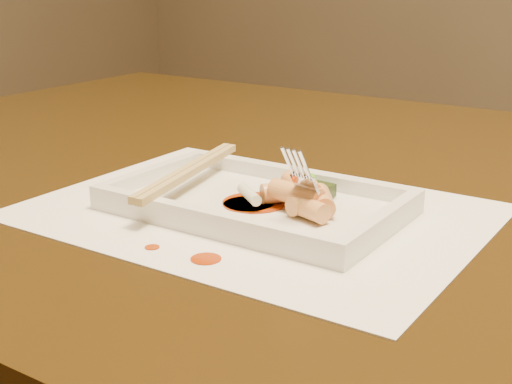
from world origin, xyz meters
The scene contains 24 objects.
table centered at (0.00, 0.00, 0.65)m, with size 1.40×0.90×0.75m.
placemat centered at (-0.01, -0.15, 0.75)m, with size 0.40×0.30×0.00m, color white.
sauce_splatter_a centered at (0.02, -0.27, 0.75)m, with size 0.02×0.02×0.00m, color #A43004.
sauce_splatter_b centered at (-0.03, -0.27, 0.75)m, with size 0.01×0.01×0.00m, color #A43004.
plate_base centered at (-0.01, -0.15, 0.76)m, with size 0.26×0.16×0.01m, color white.
plate_rim_far centered at (-0.01, -0.08, 0.77)m, with size 0.26×0.01×0.01m, color white.
plate_rim_near centered at (-0.01, -0.23, 0.77)m, with size 0.26×0.01×0.01m, color white.
plate_rim_left centered at (-0.13, -0.15, 0.77)m, with size 0.01×0.14×0.01m, color white.
plate_rim_right centered at (0.11, -0.15, 0.77)m, with size 0.01×0.14×0.01m, color white.
veg_piece centered at (0.03, -0.11, 0.77)m, with size 0.04×0.03×0.01m, color black.
scallion_white centered at (-0.01, -0.17, 0.77)m, with size 0.01×0.01×0.04m, color #EAEACC.
scallion_green centered at (0.03, -0.13, 0.77)m, with size 0.01×0.01×0.09m, color #4CB01C.
chopstick_a centered at (-0.09, -0.15, 0.78)m, with size 0.01×0.20×0.01m, color tan.
chopstick_b centered at (-0.08, -0.15, 0.78)m, with size 0.01×0.20×0.01m, color tan.
fork centered at (0.06, -0.14, 0.83)m, with size 0.09×0.10×0.14m, color silver, non-canonical shape.
sauce_blob_0 centered at (-0.01, -0.16, 0.76)m, with size 0.04×0.04×0.00m, color #A43004.
sauce_blob_1 centered at (-0.01, -0.16, 0.76)m, with size 0.06×0.06×0.00m, color #A43004.
sauce_blob_2 centered at (-0.01, -0.16, 0.76)m, with size 0.04×0.04×0.00m, color #A43004.
rice_cake_0 centered at (0.05, -0.14, 0.77)m, with size 0.02×0.02×0.05m, color #F2BC71.
rice_cake_1 centered at (0.02, -0.14, 0.77)m, with size 0.02×0.02×0.05m, color #F2BC71.
rice_cake_2 centered at (0.03, -0.13, 0.78)m, with size 0.02×0.02×0.05m, color #F2BC71.
rice_cake_3 centered at (0.05, -0.16, 0.77)m, with size 0.02×0.02×0.04m, color #F2BC71.
rice_cake_4 centered at (0.05, -0.17, 0.77)m, with size 0.02×0.02×0.04m, color #F2BC71.
rice_cake_5 centered at (0.03, -0.16, 0.78)m, with size 0.02×0.02×0.05m, color #F2BC71.
Camera 1 is at (0.33, -0.67, 0.97)m, focal length 50.00 mm.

